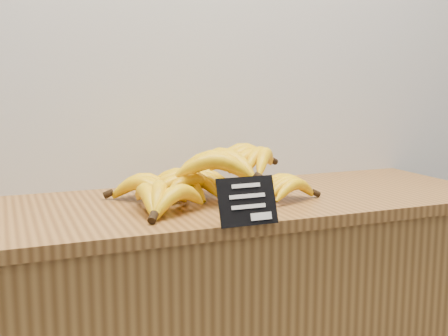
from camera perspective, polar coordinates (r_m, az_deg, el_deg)
counter_top at (r=1.48m, az=-0.72°, el=-3.72°), size 1.53×0.54×0.03m
chalkboard_sign at (r=1.22m, az=2.39°, el=-3.39°), size 0.13×0.04×0.10m
banana_pile at (r=1.46m, az=-2.36°, el=-1.28°), size 0.56×0.38×0.13m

